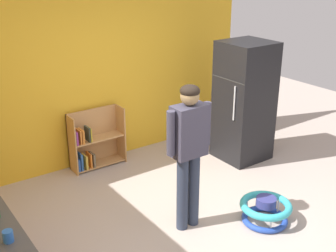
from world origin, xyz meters
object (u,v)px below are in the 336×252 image
Objects in this scene: refrigerator at (244,102)px; baby_walker at (265,210)px; standing_person at (189,145)px; blue_cup at (8,236)px; bookshelf at (93,143)px.

refrigerator reaches higher than baby_walker.
standing_person is 17.80× the size of blue_cup.
bookshelf is 2.68m from baby_walker.
refrigerator is at bearing -26.97° from bookshelf.
refrigerator is 18.74× the size of blue_cup.
baby_walker is 6.36× the size of blue_cup.
blue_cup is at bearing -127.42° from bookshelf.
standing_person is at bearing -84.64° from bookshelf.
bookshelf is at bearing 153.03° from refrigerator.
baby_walker is at bearing -30.72° from standing_person.
refrigerator is 1.05× the size of standing_person.
bookshelf is at bearing 111.37° from baby_walker.
standing_person reaches higher than blue_cup.
standing_person is at bearing -151.09° from refrigerator.
blue_cup is at bearing -159.78° from refrigerator.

